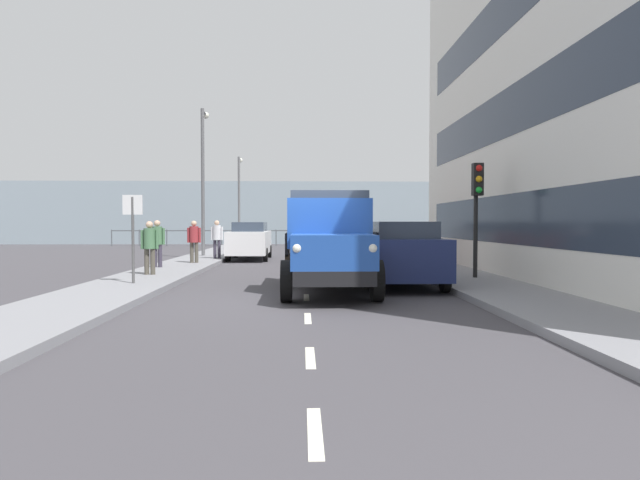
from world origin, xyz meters
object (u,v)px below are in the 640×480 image
object	(u,v)px
pedestrian_couple_a	(217,236)
lamp_post_promenade	(203,169)
car_silver_kerbside_2	(355,239)
pedestrian_near_railing	(157,240)
truck_vintage_blue	(329,244)
car_red_kerbside_1	(372,244)
car_white_oppositeside_0	(250,240)
car_navy_kerbside_near	(400,253)
traffic_light_near	(477,195)
lamp_post_far	(239,192)
street_sign	(133,223)
pedestrian_in_dark_coat	(150,243)
pedestrian_with_bag	(194,238)

from	to	relation	value
pedestrian_couple_a	lamp_post_promenade	size ratio (longest dim) A/B	0.24
car_silver_kerbside_2	pedestrian_near_railing	size ratio (longest dim) A/B	2.80
car_silver_kerbside_2	pedestrian_couple_a	bearing A→B (deg)	22.67
truck_vintage_blue	car_red_kerbside_1	distance (m)	7.57
car_white_oppositeside_0	truck_vintage_blue	bearing A→B (deg)	103.87
car_navy_kerbside_near	traffic_light_near	xyz separation A→B (m)	(-2.29, -0.74, 1.58)
car_navy_kerbside_near	pedestrian_couple_a	distance (m)	11.31
truck_vintage_blue	lamp_post_promenade	xyz separation A→B (m)	(5.30, -13.12, 3.06)
car_silver_kerbside_2	lamp_post_promenade	xyz separation A→B (m)	(7.26, 0.36, 3.34)
lamp_post_promenade	pedestrian_couple_a	bearing A→B (deg)	113.25
pedestrian_near_railing	lamp_post_far	xyz separation A→B (m)	(-0.67, -18.97, 2.71)
lamp_post_promenade	car_silver_kerbside_2	bearing A→B (deg)	-177.15
street_sign	lamp_post_promenade	bearing A→B (deg)	-88.30
car_red_kerbside_1	pedestrian_near_railing	xyz separation A→B (m)	(7.62, 1.14, 0.21)
traffic_light_near	street_sign	world-z (taller)	traffic_light_near
car_silver_kerbside_2	pedestrian_in_dark_coat	size ratio (longest dim) A/B	2.87
pedestrian_with_bag	traffic_light_near	distance (m)	10.97
lamp_post_promenade	street_sign	distance (m)	12.25
pedestrian_in_dark_coat	lamp_post_far	distance (m)	21.85
car_red_kerbside_1	car_silver_kerbside_2	distance (m)	6.18
pedestrian_in_dark_coat	traffic_light_near	world-z (taller)	traffic_light_near
car_red_kerbside_1	pedestrian_near_railing	world-z (taller)	pedestrian_near_railing
street_sign	truck_vintage_blue	bearing A→B (deg)	166.99
car_red_kerbside_1	pedestrian_with_bag	xyz separation A→B (m)	(6.76, -0.94, 0.20)
car_white_oppositeside_0	traffic_light_near	distance (m)	12.54
pedestrian_with_bag	pedestrian_couple_a	size ratio (longest dim) A/B	0.98
car_navy_kerbside_near	lamp_post_far	bearing A→B (deg)	-73.66
pedestrian_near_railing	pedestrian_couple_a	distance (m)	4.87
truck_vintage_blue	car_white_oppositeside_0	bearing A→B (deg)	-76.13
pedestrian_couple_a	traffic_light_near	xyz separation A→B (m)	(-8.58, 8.66, 1.36)
pedestrian_couple_a	lamp_post_far	distance (m)	14.56
street_sign	pedestrian_with_bag	bearing A→B (deg)	-91.17
car_navy_kerbside_near	lamp_post_far	world-z (taller)	lamp_post_far
pedestrian_in_dark_coat	pedestrian_with_bag	distance (m)	4.79
car_navy_kerbside_near	pedestrian_couple_a	world-z (taller)	pedestrian_couple_a
pedestrian_with_bag	street_sign	world-z (taller)	street_sign
car_red_kerbside_1	lamp_post_far	xyz separation A→B (m)	(6.94, -17.84, 2.92)
pedestrian_near_railing	pedestrian_in_dark_coat	bearing A→B (deg)	100.16
car_silver_kerbside_2	car_white_oppositeside_0	world-z (taller)	same
pedestrian_in_dark_coat	lamp_post_far	xyz separation A→B (m)	(-0.19, -21.67, 2.74)
truck_vintage_blue	car_silver_kerbside_2	xyz separation A→B (m)	(-1.96, -13.48, -0.28)
car_white_oppositeside_0	lamp_post_far	distance (m)	13.33
traffic_light_near	pedestrian_with_bag	bearing A→B (deg)	-33.75
traffic_light_near	lamp_post_far	size ratio (longest dim) A/B	0.52
pedestrian_couple_a	car_white_oppositeside_0	bearing A→B (deg)	-132.21
pedestrian_couple_a	car_navy_kerbside_near	bearing A→B (deg)	123.78
car_navy_kerbside_near	pedestrian_near_railing	world-z (taller)	pedestrian_near_railing
car_navy_kerbside_near	traffic_light_near	world-z (taller)	traffic_light_near
car_silver_kerbside_2	street_sign	xyz separation A→B (m)	(6.91, 12.34, 0.79)
car_silver_kerbside_2	traffic_light_near	world-z (taller)	traffic_light_near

